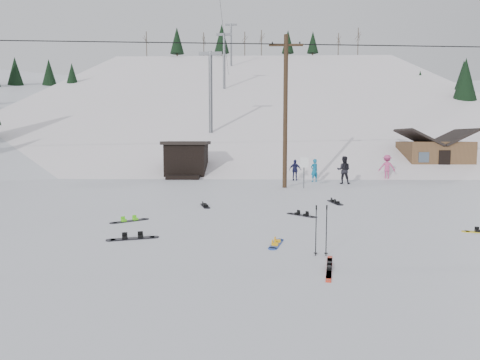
{
  "coord_description": "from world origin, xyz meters",
  "views": [
    {
      "loc": [
        0.06,
        -11.69,
        2.94
      ],
      "look_at": [
        -0.41,
        4.23,
        1.4
      ],
      "focal_mm": 32.0,
      "sensor_mm": 36.0,
      "label": 1
    }
  ],
  "objects_px": {
    "utility_pole": "(285,109)",
    "hero_skis": "(329,267)",
    "cabin": "(434,156)",
    "hero_snowboard": "(276,244)"
  },
  "relations": [
    {
      "from": "hero_skis",
      "to": "hero_snowboard",
      "type": "bearing_deg",
      "value": 127.52
    },
    {
      "from": "utility_pole",
      "to": "cabin",
      "type": "height_order",
      "value": "utility_pole"
    },
    {
      "from": "utility_pole",
      "to": "hero_snowboard",
      "type": "distance_m",
      "value": 14.78
    },
    {
      "from": "cabin",
      "to": "utility_pole",
      "type": "bearing_deg",
      "value": -142.44
    },
    {
      "from": "utility_pole",
      "to": "hero_snowboard",
      "type": "xyz_separation_m",
      "value": [
        -1.28,
        -13.97,
        -4.66
      ]
    },
    {
      "from": "hero_snowboard",
      "to": "utility_pole",
      "type": "bearing_deg",
      "value": 8.48
    },
    {
      "from": "utility_pole",
      "to": "hero_skis",
      "type": "relative_size",
      "value": 4.63
    },
    {
      "from": "utility_pole",
      "to": "hero_skis",
      "type": "bearing_deg",
      "value": -90.67
    },
    {
      "from": "cabin",
      "to": "hero_snowboard",
      "type": "xyz_separation_m",
      "value": [
        -14.28,
        -23.96,
        -1.46
      ]
    },
    {
      "from": "hero_skis",
      "to": "utility_pole",
      "type": "bearing_deg",
      "value": 100.43
    }
  ]
}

